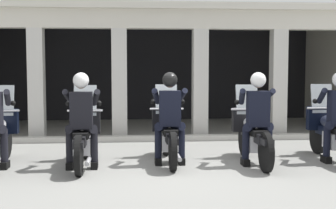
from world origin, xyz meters
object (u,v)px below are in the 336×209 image
Objects in this scene: motorcycle_center at (168,133)px; police_officer_center at (170,110)px; police_officer_left at (81,112)px; police_officer_right at (257,111)px; motorcycle_left at (84,136)px; motorcycle_far_right at (331,132)px; motorcycle_right at (253,134)px.

motorcycle_center is 0.52m from police_officer_center.
police_officer_left is at bearing -162.60° from motorcycle_center.
police_officer_right is (1.47, -0.21, 0.00)m from police_officer_center.
police_officer_right is (1.47, -0.49, 0.44)m from motorcycle_center.
police_officer_center is at bearing -91.79° from motorcycle_center.
motorcycle_left is 1.29× the size of police_officer_left.
police_officer_right is at bearing -159.45° from motorcycle_far_right.
police_officer_center is at bearing -178.54° from police_officer_right.
police_officer_left is at bearing -172.99° from police_officer_center.
police_officer_right is (2.94, -0.27, 0.44)m from motorcycle_left.
motorcycle_center is 1.29× the size of police_officer_right.
motorcycle_left is 1.29× the size of police_officer_right.
motorcycle_right is 1.00× the size of motorcycle_far_right.
police_officer_left reaches higher than motorcycle_right.
police_officer_left reaches higher than motorcycle_center.
motorcycle_left is 4.41m from motorcycle_far_right.
motorcycle_left and motorcycle_right have the same top height.
police_officer_left is 0.78× the size of motorcycle_far_right.
motorcycle_center is (1.47, 0.22, 0.00)m from motorcycle_left.
police_officer_center is 1.54m from motorcycle_right.
motorcycle_left is 1.00× the size of motorcycle_center.
motorcycle_center is at bearing -176.46° from motorcycle_far_right.
motorcycle_center and motorcycle_far_right have the same top height.
motorcycle_right is at bearing 99.35° from police_officer_right.
police_officer_center and police_officer_right have the same top height.
motorcycle_center is 1.00× the size of motorcycle_far_right.
police_officer_center reaches higher than motorcycle_center.
police_officer_center is at bearing 5.09° from motorcycle_left.
motorcycle_right is 1.47m from motorcycle_far_right.
motorcycle_far_right is (4.40, 0.12, 0.00)m from motorcycle_left.
motorcycle_left and motorcycle_center have the same top height.
motorcycle_left is 1.00× the size of motorcycle_far_right.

